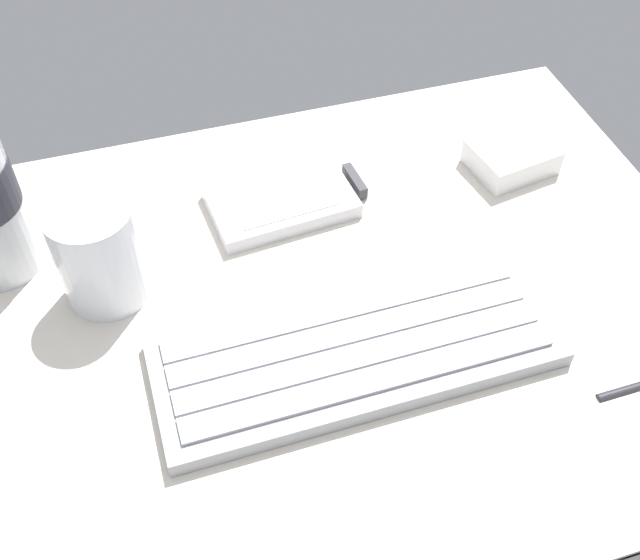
# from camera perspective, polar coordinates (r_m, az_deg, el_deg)

# --- Properties ---
(ground_plane) EXTENTS (0.64, 0.48, 0.03)m
(ground_plane) POSITION_cam_1_polar(r_m,az_deg,el_deg) (0.60, 0.07, -2.69)
(ground_plane) COLOR beige
(keyboard) EXTENTS (0.29, 0.11, 0.02)m
(keyboard) POSITION_cam_1_polar(r_m,az_deg,el_deg) (0.55, 2.64, -5.18)
(keyboard) COLOR #93969B
(keyboard) RESTS_ON ground_plane
(handheld_device) EXTENTS (0.13, 0.09, 0.02)m
(handheld_device) POSITION_cam_1_polar(r_m,az_deg,el_deg) (0.66, -2.38, 6.01)
(handheld_device) COLOR silver
(handheld_device) RESTS_ON ground_plane
(juice_cup) EXTENTS (0.06, 0.06, 0.09)m
(juice_cup) POSITION_cam_1_polar(r_m,az_deg,el_deg) (0.59, -16.02, 1.68)
(juice_cup) COLOR silver
(juice_cup) RESTS_ON ground_plane
(charger_block) EXTENTS (0.08, 0.07, 0.02)m
(charger_block) POSITION_cam_1_polar(r_m,az_deg,el_deg) (0.72, 14.02, 8.85)
(charger_block) COLOR white
(charger_block) RESTS_ON ground_plane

